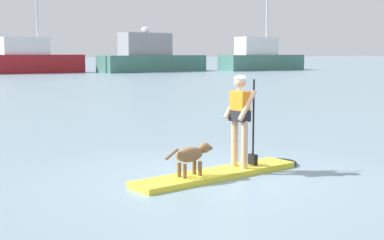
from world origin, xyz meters
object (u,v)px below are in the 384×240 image
(paddleboard, at_px, (227,172))
(moored_boat_port, at_px, (261,58))
(moored_boat_far_port, at_px, (151,57))
(moored_boat_starboard, at_px, (32,59))
(dog, at_px, (192,155))
(person_paddler, at_px, (240,114))

(paddleboard, bearing_deg, moored_boat_port, 55.66)
(moored_boat_far_port, bearing_deg, paddleboard, -110.82)
(moored_boat_starboard, xyz_separation_m, moored_boat_port, (25.92, -3.02, 0.05))
(dog, xyz_separation_m, moored_boat_starboard, (6.30, 49.20, 0.95))
(person_paddler, distance_m, dog, 1.28)
(moored_boat_starboard, bearing_deg, moored_boat_far_port, -6.02)
(person_paddler, height_order, moored_boat_starboard, moored_boat_starboard)
(paddleboard, height_order, moored_boat_port, moored_boat_port)
(person_paddler, xyz_separation_m, moored_boat_far_port, (17.83, 47.63, 0.49))
(person_paddler, distance_m, moored_boat_starboard, 49.24)
(moored_boat_far_port, bearing_deg, person_paddler, -110.52)
(paddleboard, height_order, moored_boat_starboard, moored_boat_starboard)
(moored_boat_starboard, bearing_deg, dog, -97.30)
(moored_boat_starboard, relative_size, moored_boat_port, 1.04)
(paddleboard, xyz_separation_m, moored_boat_port, (31.44, 46.01, 1.42))
(person_paddler, xyz_separation_m, moored_boat_port, (31.13, 45.94, 0.39))
(moored_boat_far_port, bearing_deg, moored_boat_starboard, 173.98)
(paddleboard, relative_size, dog, 3.68)
(moored_boat_port, bearing_deg, person_paddler, -124.12)
(person_paddler, height_order, moored_boat_far_port, moored_boat_far_port)
(dog, relative_size, moored_boat_starboard, 0.08)
(paddleboard, xyz_separation_m, moored_boat_far_port, (18.14, 47.70, 1.52))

